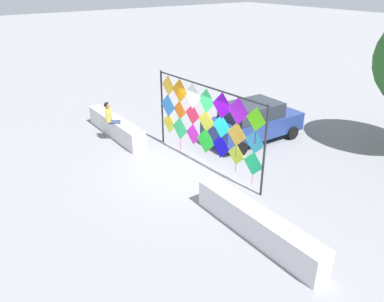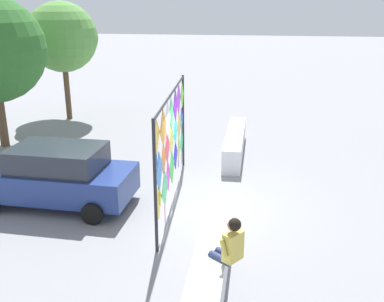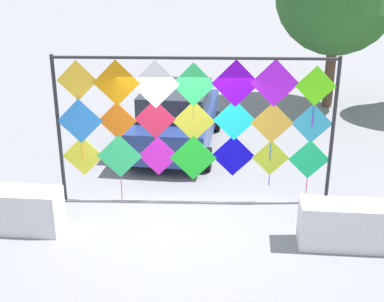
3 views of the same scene
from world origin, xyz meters
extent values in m
plane|color=gray|center=(0.00, 0.00, 0.00)|extent=(120.00, 120.00, 0.00)
cube|color=silver|center=(-4.11, -0.55, 0.39)|extent=(4.12, 0.57, 0.78)
cube|color=silver|center=(4.11, -0.55, 0.39)|extent=(4.12, 0.57, 0.78)
cylinder|color=#232328|center=(-2.40, 0.70, 1.45)|extent=(0.07, 0.07, 2.90)
cylinder|color=#232328|center=(2.75, 1.02, 1.45)|extent=(0.07, 0.07, 2.90)
cylinder|color=#232328|center=(0.17, 0.86, 2.85)|extent=(5.15, 0.37, 0.06)
cube|color=yellow|center=(-1.98, 0.74, 0.93)|extent=(0.81, 0.06, 0.81)
cube|color=#30D074|center=(-1.26, 0.76, 0.95)|extent=(0.88, 0.07, 0.88)
cylinder|color=#E5168D|center=(-1.26, 0.77, 0.27)|extent=(0.02, 0.02, 0.48)
cube|color=#DE20CF|center=(-0.53, 0.83, 0.95)|extent=(0.79, 0.06, 0.79)
cube|color=#1ED22B|center=(0.15, 0.87, 0.92)|extent=(0.91, 0.07, 0.91)
cube|color=#0A06D7|center=(0.91, 0.92, 0.97)|extent=(0.83, 0.06, 0.83)
cube|color=#C5D82B|center=(1.62, 0.96, 0.94)|extent=(0.72, 0.06, 0.72)
cylinder|color=#2D16E5|center=(1.62, 0.97, 0.47)|extent=(0.02, 0.02, 0.23)
cube|color=#1CD578|center=(2.35, 1.00, 0.92)|extent=(0.79, 0.06, 0.79)
cylinder|color=#E5167F|center=(2.35, 1.01, 0.36)|extent=(0.02, 0.02, 0.31)
cube|color=#297EDE|center=(-1.98, 0.71, 1.65)|extent=(0.87, 0.07, 0.87)
cylinder|color=orange|center=(-1.98, 0.72, 1.04)|extent=(0.02, 0.02, 0.34)
cube|color=orange|center=(-1.27, 0.77, 1.66)|extent=(0.73, 0.06, 0.73)
cube|color=#DF2248|center=(-0.57, 0.83, 1.69)|extent=(0.77, 0.06, 0.77)
cube|color=yellow|center=(0.16, 0.88, 1.65)|extent=(0.80, 0.06, 0.80)
cylinder|color=#161FE5|center=(0.16, 0.89, 1.09)|extent=(0.02, 0.02, 0.33)
cube|color=#19EFEE|center=(0.91, 0.91, 1.69)|extent=(0.80, 0.06, 0.80)
cube|color=gold|center=(1.61, 0.94, 1.65)|extent=(0.80, 0.06, 0.80)
cylinder|color=blue|center=(1.61, 0.95, 1.06)|extent=(0.02, 0.02, 0.36)
cube|color=#2EA9CF|center=(2.35, 1.00, 1.64)|extent=(0.77, 0.06, 0.77)
cylinder|color=#E54816|center=(2.35, 1.01, 1.10)|extent=(0.02, 0.02, 0.31)
cube|color=yellow|center=(-1.98, 0.75, 2.42)|extent=(0.76, 0.06, 0.76)
cylinder|color=blue|center=(-1.98, 0.76, 1.86)|extent=(0.02, 0.02, 0.36)
cube|color=orange|center=(-1.25, 0.76, 2.38)|extent=(0.87, 0.07, 0.87)
cylinder|color=blue|center=(-1.25, 0.77, 1.73)|extent=(0.02, 0.02, 0.43)
cube|color=white|center=(-0.54, 0.81, 2.36)|extent=(0.90, 0.07, 0.90)
cube|color=#32D969|center=(0.15, 0.87, 2.36)|extent=(0.82, 0.06, 0.82)
cylinder|color=#E516A1|center=(0.15, 0.88, 1.82)|extent=(0.02, 0.02, 0.26)
cube|color=#7306D7|center=(0.92, 0.90, 2.39)|extent=(0.88, 0.07, 0.88)
cylinder|color=#79E516|center=(0.92, 0.91, 1.72)|extent=(0.02, 0.02, 0.47)
cube|color=#AE19EF|center=(1.62, 0.94, 2.40)|extent=(0.89, 0.07, 0.89)
cube|color=#5FF412|center=(2.36, 0.97, 2.36)|extent=(0.75, 0.06, 0.75)
cylinder|color=#9F16E5|center=(2.36, 0.98, 1.79)|extent=(0.02, 0.02, 0.39)
cylinder|color=navy|center=(-3.46, -0.66, 0.39)|extent=(0.11, 0.11, 0.78)
cylinder|color=navy|center=(-3.59, -0.83, 0.81)|extent=(0.36, 0.42, 0.13)
cube|color=navy|center=(-3.42, -0.61, 0.04)|extent=(0.22, 0.25, 0.09)
cylinder|color=navy|center=(-3.60, -0.56, 0.39)|extent=(0.11, 0.11, 0.78)
cylinder|color=navy|center=(-3.72, -0.73, 0.81)|extent=(0.36, 0.42, 0.13)
cube|color=navy|center=(-3.56, -0.51, 0.04)|extent=(0.22, 0.25, 0.09)
cube|color=gold|center=(-3.78, -0.95, 1.10)|extent=(0.41, 0.37, 0.52)
sphere|color=#A37556|center=(-3.78, -0.95, 1.50)|extent=(0.22, 0.22, 0.22)
sphere|color=black|center=(-3.79, -0.97, 1.51)|extent=(0.22, 0.22, 0.22)
cylinder|color=gold|center=(-3.59, -1.07, 1.15)|extent=(0.17, 0.19, 0.31)
cylinder|color=gold|center=(-3.95, -0.81, 1.15)|extent=(0.17, 0.19, 0.31)
cube|color=navy|center=(-0.52, 3.81, 0.63)|extent=(1.85, 4.08, 0.72)
cube|color=#282D38|center=(-0.52, 3.67, 1.28)|extent=(1.59, 2.30, 0.58)
cylinder|color=black|center=(0.39, 5.16, 0.27)|extent=(0.23, 0.54, 0.54)
cylinder|color=black|center=(-1.42, 2.47, 0.27)|extent=(0.23, 0.54, 0.54)
cylinder|color=black|center=(0.30, 2.42, 0.27)|extent=(0.23, 0.54, 0.54)
cylinder|color=brown|center=(7.85, 7.09, 1.34)|extent=(0.24, 0.24, 2.68)
sphere|color=#569342|center=(7.85, 7.09, 3.56)|extent=(2.96, 2.96, 2.96)
sphere|color=#569342|center=(7.83, 7.00, 3.57)|extent=(2.30, 2.30, 2.30)
sphere|color=#569342|center=(8.53, 7.81, 3.78)|extent=(2.25, 2.25, 2.25)
sphere|color=#569342|center=(8.25, 6.59, 3.53)|extent=(1.80, 1.80, 1.80)
cylinder|color=brown|center=(3.75, 7.79, 1.18)|extent=(0.31, 0.31, 2.37)
camera|label=1|loc=(9.52, -6.46, 6.16)|focal=35.20mm
camera|label=2|loc=(-10.27, -1.24, 5.01)|focal=41.00mm
camera|label=3|loc=(0.99, -8.31, 4.69)|focal=48.55mm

